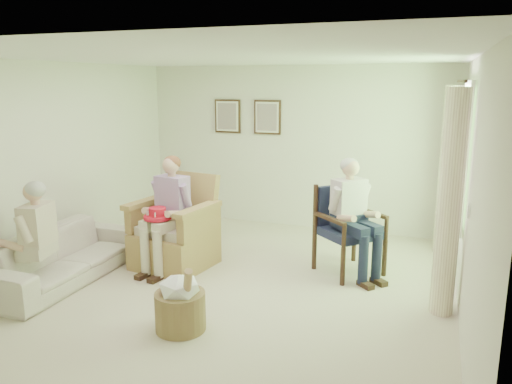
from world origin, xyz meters
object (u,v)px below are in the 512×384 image
sofa (63,256)px  hatbox (180,303)px  wood_armchair (351,225)px  person_sofa (32,233)px  red_hat (157,215)px  person_wicker (168,205)px  wicker_armchair (176,237)px  person_dark (350,209)px

sofa → hatbox: (1.92, -0.61, -0.02)m
wood_armchair → hatbox: size_ratio=1.49×
person_sofa → red_hat: (0.99, 1.00, 0.05)m
red_hat → hatbox: red_hat is taller
person_sofa → red_hat: person_sofa is taller
wood_armchair → sofa: size_ratio=0.52×
sofa → person_wicker: (1.03, 0.76, 0.54)m
person_sofa → hatbox: (1.92, -0.17, -0.44)m
wicker_armchair → sofa: 1.38m
person_wicker → person_dark: 2.23m
person_wicker → sofa: bearing=-134.6°
wicker_armchair → red_hat: bearing=-87.6°
person_dark → wood_armchair: bearing=42.3°
red_hat → hatbox: size_ratio=0.47×
person_dark → person_sofa: size_ratio=1.12×
sofa → person_wicker: bearing=-53.6°
person_wicker → red_hat: person_wicker is taller
person_wicker → person_dark: person_wicker is taller
sofa → red_hat: 1.23m
sofa → red_hat: (0.99, 0.56, 0.46)m
person_sofa → sofa: bearing=166.8°
person_wicker → red_hat: size_ratio=4.24×
wood_armchair → wicker_armchair: bearing=148.2°
hatbox → red_hat: bearing=128.5°
person_sofa → hatbox: size_ratio=1.77×
hatbox → sofa: bearing=162.3°
person_dark → red_hat: bearing=152.1°
sofa → person_dark: bearing=-67.0°
person_wicker → hatbox: (0.89, -1.37, -0.57)m
wood_armchair → sofa: (-3.18, -1.53, -0.28)m
wicker_armchair → wood_armchair: bearing=24.9°
person_wicker → hatbox: 1.73m
wicker_armchair → person_dark: (2.15, 0.44, 0.47)m
wicker_armchair → red_hat: wicker_armchair is taller
wicker_armchair → hatbox: bearing=-50.7°
hatbox → person_wicker: bearing=123.1°
wicker_armchair → red_hat: (-0.04, -0.35, 0.39)m
sofa → wood_armchair: bearing=-64.4°
wood_armchair → sofa: wood_armchair is taller
sofa → hatbox: 2.01m
person_sofa → person_dark: bearing=106.2°
wicker_armchair → hatbox: wicker_armchair is taller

